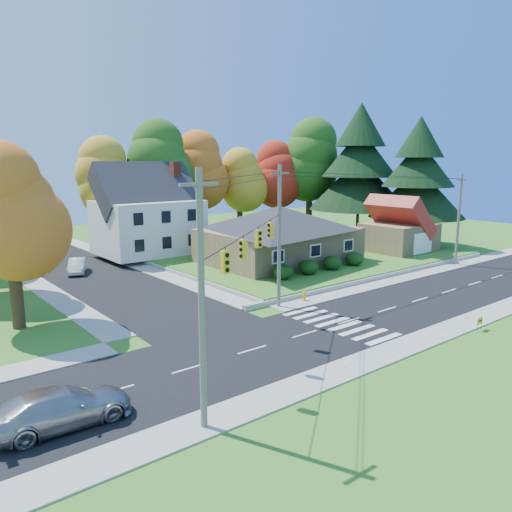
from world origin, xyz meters
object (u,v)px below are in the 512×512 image
at_px(ranch_house, 279,233).
at_px(white_car, 77,266).
at_px(silver_sedan, 61,407).
at_px(fire_hydrant, 304,297).

relative_size(ranch_house, white_car, 3.64).
xyz_separation_m(ranch_house, silver_sedan, (-26.76, -17.61, -2.46)).
bearing_deg(white_car, fire_hydrant, -39.46).
bearing_deg(silver_sedan, ranch_house, -54.33).
relative_size(silver_sedan, white_car, 1.34).
bearing_deg(fire_hydrant, silver_sedan, -161.10).
xyz_separation_m(ranch_house, fire_hydrant, (-7.05, -10.86, -2.90)).
relative_size(ranch_house, silver_sedan, 2.71).
distance_m(ranch_house, silver_sedan, 32.13).
bearing_deg(ranch_house, white_car, 151.59).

